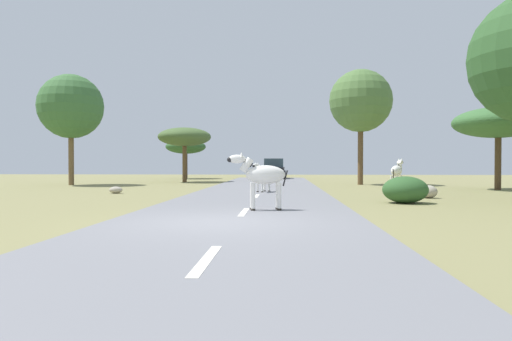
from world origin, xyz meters
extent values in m
plane|color=olive|center=(0.00, 0.00, 0.00)|extent=(90.00, 90.00, 0.00)
cube|color=slate|center=(0.39, 0.00, 0.03)|extent=(6.00, 64.00, 0.05)
cube|color=silver|center=(0.39, -4.00, 0.05)|extent=(0.16, 2.00, 0.01)
cube|color=silver|center=(0.39, 2.00, 0.05)|extent=(0.16, 2.00, 0.01)
cube|color=silver|center=(0.39, 8.00, 0.05)|extent=(0.16, 2.00, 0.01)
cube|color=silver|center=(0.39, 14.00, 0.05)|extent=(0.16, 2.00, 0.01)
cube|color=silver|center=(0.39, 20.00, 0.05)|extent=(0.16, 2.00, 0.01)
cube|color=silver|center=(0.39, 26.00, 0.05)|extent=(0.16, 2.00, 0.01)
ellipsoid|color=silver|center=(0.54, 10.76, 0.89)|extent=(0.79, 1.01, 0.45)
cylinder|color=silver|center=(0.29, 10.54, 0.37)|extent=(0.13, 0.13, 0.65)
cylinder|color=#28231E|center=(0.29, 10.54, 0.07)|extent=(0.15, 0.15, 0.04)
cylinder|color=silver|center=(0.50, 10.43, 0.37)|extent=(0.13, 0.13, 0.65)
cylinder|color=#28231E|center=(0.50, 10.43, 0.07)|extent=(0.15, 0.15, 0.04)
cylinder|color=silver|center=(0.59, 11.09, 0.37)|extent=(0.13, 0.13, 0.65)
cylinder|color=#28231E|center=(0.59, 11.09, 0.07)|extent=(0.15, 0.15, 0.04)
cylinder|color=silver|center=(0.80, 10.97, 0.37)|extent=(0.13, 0.13, 0.65)
cylinder|color=#28231E|center=(0.80, 10.97, 0.07)|extent=(0.15, 0.15, 0.04)
cylinder|color=silver|center=(0.33, 10.36, 1.12)|extent=(0.31, 0.38, 0.38)
cube|color=black|center=(0.33, 10.36, 1.20)|extent=(0.18, 0.29, 0.26)
ellipsoid|color=silver|center=(0.22, 10.16, 1.26)|extent=(0.35, 0.45, 0.21)
ellipsoid|color=black|center=(0.14, 10.02, 1.24)|extent=(0.18, 0.18, 0.12)
cone|color=silver|center=(0.22, 10.28, 1.36)|extent=(0.11, 0.11, 0.12)
cone|color=silver|center=(0.32, 10.22, 1.36)|extent=(0.11, 0.11, 0.12)
cylinder|color=black|center=(0.77, 11.17, 0.80)|extent=(0.09, 0.13, 0.38)
ellipsoid|color=silver|center=(6.98, 12.29, 0.99)|extent=(0.94, 1.20, 0.53)
cylinder|color=silver|center=(7.28, 12.54, 0.38)|extent=(0.15, 0.15, 0.77)
cylinder|color=#28231E|center=(7.28, 12.54, 0.03)|extent=(0.18, 0.18, 0.05)
cylinder|color=silver|center=(7.03, 12.68, 0.38)|extent=(0.15, 0.15, 0.77)
cylinder|color=#28231E|center=(7.03, 12.68, 0.03)|extent=(0.18, 0.18, 0.05)
cylinder|color=silver|center=(6.92, 11.90, 0.38)|extent=(0.15, 0.15, 0.77)
cylinder|color=#28231E|center=(6.92, 11.90, 0.03)|extent=(0.18, 0.18, 0.05)
cylinder|color=silver|center=(6.67, 12.04, 0.38)|extent=(0.15, 0.15, 0.77)
cylinder|color=#28231E|center=(6.67, 12.04, 0.03)|extent=(0.18, 0.18, 0.05)
cylinder|color=silver|center=(7.24, 12.76, 1.27)|extent=(0.37, 0.45, 0.45)
cube|color=black|center=(7.24, 12.76, 1.36)|extent=(0.22, 0.35, 0.31)
ellipsoid|color=silver|center=(7.37, 12.99, 1.44)|extent=(0.42, 0.53, 0.25)
ellipsoid|color=black|center=(7.46, 13.17, 1.42)|extent=(0.21, 0.22, 0.15)
cone|color=silver|center=(7.37, 12.85, 1.56)|extent=(0.13, 0.13, 0.14)
cone|color=silver|center=(7.24, 12.92, 1.56)|extent=(0.13, 0.13, 0.14)
cylinder|color=black|center=(6.70, 11.80, 0.89)|extent=(0.11, 0.16, 0.46)
ellipsoid|color=silver|center=(0.94, 2.64, 1.04)|extent=(1.18, 0.62, 0.53)
cylinder|color=silver|center=(0.56, 2.72, 0.43)|extent=(0.13, 0.13, 0.77)
cylinder|color=#28231E|center=(0.56, 2.72, 0.08)|extent=(0.15, 0.15, 0.05)
cylinder|color=silver|center=(0.60, 2.44, 0.43)|extent=(0.13, 0.13, 0.77)
cylinder|color=#28231E|center=(0.60, 2.44, 0.08)|extent=(0.15, 0.15, 0.05)
cylinder|color=silver|center=(1.28, 2.84, 0.43)|extent=(0.13, 0.13, 0.77)
cylinder|color=#28231E|center=(1.28, 2.84, 0.08)|extent=(0.15, 0.15, 0.05)
cylinder|color=silver|center=(1.33, 2.56, 0.43)|extent=(0.13, 0.13, 0.77)
cylinder|color=#28231E|center=(1.33, 2.56, 0.08)|extent=(0.15, 0.15, 0.05)
cylinder|color=silver|center=(0.41, 2.55, 1.32)|extent=(0.43, 0.27, 0.45)
cube|color=black|center=(0.41, 2.55, 1.41)|extent=(0.37, 0.10, 0.31)
ellipsoid|color=silver|center=(0.15, 2.51, 1.48)|extent=(0.52, 0.28, 0.25)
ellipsoid|color=black|center=(-0.04, 2.48, 1.46)|extent=(0.19, 0.17, 0.15)
cone|color=silver|center=(0.26, 2.60, 1.61)|extent=(0.11, 0.11, 0.14)
cone|color=silver|center=(0.28, 2.46, 1.61)|extent=(0.11, 0.11, 0.14)
cylinder|color=black|center=(1.50, 2.73, 0.94)|extent=(0.16, 0.07, 0.45)
cube|color=black|center=(0.68, 29.63, 0.63)|extent=(1.87, 4.23, 0.80)
cube|color=#334751|center=(0.68, 29.83, 1.41)|extent=(1.68, 2.23, 0.76)
cube|color=black|center=(0.64, 27.47, 0.36)|extent=(1.71, 0.19, 0.24)
cylinder|color=black|center=(-0.24, 28.30, 0.39)|extent=(0.23, 0.68, 0.68)
cylinder|color=black|center=(1.55, 28.27, 0.39)|extent=(0.23, 0.68, 0.68)
cylinder|color=black|center=(-0.20, 31.00, 0.39)|extent=(0.23, 0.68, 0.68)
cylinder|color=black|center=(1.60, 30.96, 0.39)|extent=(0.23, 0.68, 0.68)
cylinder|color=#4C3823|center=(12.44, 13.72, 1.34)|extent=(0.31, 0.31, 2.67)
ellipsoid|color=#386633|center=(12.44, 13.72, 3.45)|extent=(4.46, 4.46, 1.56)
cylinder|color=brown|center=(6.41, 19.19, 1.89)|extent=(0.34, 0.34, 3.77)
sphere|color=#4C7038|center=(6.41, 19.19, 5.37)|extent=(4.00, 4.00, 4.00)
cylinder|color=brown|center=(-5.69, 22.39, 1.31)|extent=(0.31, 0.31, 2.62)
ellipsoid|color=#425B2D|center=(-5.69, 22.39, 3.30)|extent=(3.84, 3.84, 1.34)
cylinder|color=#4C3823|center=(-7.22, 29.89, 1.12)|extent=(0.30, 0.30, 2.23)
ellipsoid|color=#2D5628|center=(-7.22, 29.89, 2.86)|extent=(3.58, 3.58, 1.25)
cylinder|color=brown|center=(-11.87, 17.63, 1.67)|extent=(0.33, 0.33, 3.34)
sphere|color=#386633|center=(-11.87, 17.63, 4.95)|extent=(4.02, 4.02, 4.02)
ellipsoid|color=#2D5628|center=(5.61, 5.63, 0.46)|extent=(1.54, 1.38, 0.92)
ellipsoid|color=#A89E8C|center=(-6.13, 10.00, 0.16)|extent=(0.60, 0.45, 0.31)
ellipsoid|color=#A89E8C|center=(7.14, 7.96, 0.25)|extent=(0.67, 0.63, 0.51)
camera|label=1|loc=(1.41, -10.03, 1.36)|focal=31.67mm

